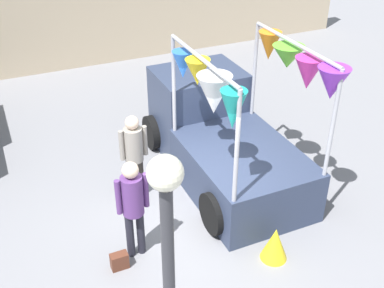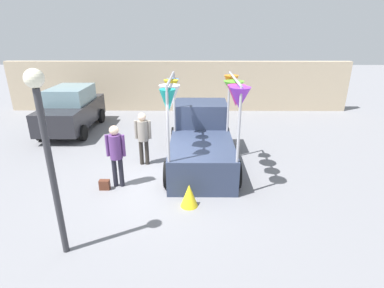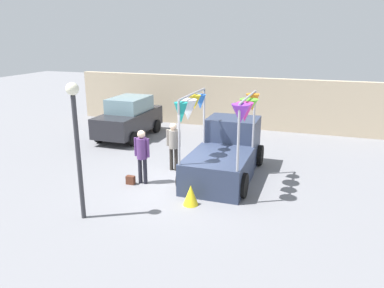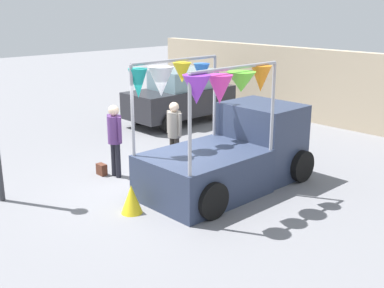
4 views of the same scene
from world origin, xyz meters
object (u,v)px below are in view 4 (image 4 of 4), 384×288
at_px(vendor_truck, 234,148).
at_px(person_vendor, 174,129).
at_px(folded_kite_bundle_sunflower, 132,199).
at_px(parked_car, 181,96).
at_px(handbag, 102,169).
at_px(person_customer, 115,134).

relative_size(vendor_truck, person_vendor, 2.34).
bearing_deg(vendor_truck, folded_kite_bundle_sunflower, -97.48).
relative_size(vendor_truck, parked_car, 1.01).
height_order(vendor_truck, handbag, vendor_truck).
bearing_deg(parked_car, handbag, -61.74).
height_order(handbag, folded_kite_bundle_sunflower, folded_kite_bundle_sunflower).
relative_size(vendor_truck, handbag, 14.49).
bearing_deg(handbag, folded_kite_bundle_sunflower, -19.04).
height_order(person_customer, folded_kite_bundle_sunflower, person_customer).
bearing_deg(folded_kite_bundle_sunflower, parked_car, 130.65).
bearing_deg(person_vendor, folded_kite_bundle_sunflower, -58.78).
bearing_deg(folded_kite_bundle_sunflower, person_customer, 153.21).
height_order(person_customer, person_vendor, person_customer).
distance_m(vendor_truck, parked_car, 6.41).
bearing_deg(folded_kite_bundle_sunflower, vendor_truck, 82.52).
bearing_deg(handbag, person_vendor, 62.98).
bearing_deg(vendor_truck, person_vendor, -174.09).
height_order(parked_car, person_customer, parked_car).
distance_m(person_customer, handbag, 1.03).
distance_m(parked_car, handbag, 5.92).
distance_m(person_vendor, handbag, 2.09).
distance_m(handbag, folded_kite_bundle_sunflower, 2.50).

